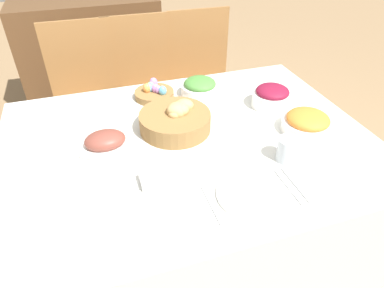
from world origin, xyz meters
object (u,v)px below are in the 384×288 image
object	(u,v)px
chair_far_center	(143,90)
chair_far_right	(203,81)
egg_basket	(154,92)
knife	(288,186)
sideboard	(93,56)
green_salad_bowl	(200,87)
fork	(211,205)
drinking_cup	(288,150)
dinner_plate	(251,195)
spoon	(295,184)
butter_dish	(158,179)
beet_salad_bowl	(272,97)
chair_far_left	(87,98)
bread_basket	(176,119)
ham_platter	(105,141)
carrot_bowl	(307,122)

from	to	relation	value
chair_far_center	chair_far_right	bearing A→B (deg)	1.88
egg_basket	knife	distance (m)	0.84
sideboard	green_salad_bowl	distance (m)	1.53
sideboard	fork	size ratio (longest dim) A/B	6.02
egg_basket	drinking_cup	size ratio (longest dim) A/B	2.09
dinner_plate	spoon	size ratio (longest dim) A/B	1.26
green_salad_bowl	dinner_plate	world-z (taller)	green_salad_bowl
chair_far_center	drinking_cup	bearing A→B (deg)	-71.86
chair_far_right	drinking_cup	size ratio (longest dim) A/B	10.28
spoon	butter_dish	world-z (taller)	butter_dish
sideboard	beet_salad_bowl	size ratio (longest dim) A/B	6.13
chair_far_left	bread_basket	bearing A→B (deg)	-65.80
fork	green_salad_bowl	bearing A→B (deg)	73.93
green_salad_bowl	knife	bearing A→B (deg)	-84.39
fork	egg_basket	bearing A→B (deg)	91.01
spoon	ham_platter	bearing A→B (deg)	144.05
ham_platter	butter_dish	xyz separation A→B (m)	(0.15, -0.28, -0.01)
chair_far_right	knife	xyz separation A→B (m)	(-0.15, -1.31, 0.22)
chair_far_left	fork	bearing A→B (deg)	-74.16
spoon	carrot_bowl	bearing A→B (deg)	51.32
chair_far_left	ham_platter	size ratio (longest dim) A/B	3.79
chair_far_center	bread_basket	distance (m)	0.88
carrot_bowl	butter_dish	bearing A→B (deg)	-169.86
bread_basket	butter_dish	distance (m)	0.35
carrot_bowl	butter_dish	distance (m)	0.70
ham_platter	butter_dish	world-z (taller)	ham_platter
beet_salad_bowl	dinner_plate	size ratio (longest dim) A/B	0.78
dinner_plate	fork	xyz separation A→B (m)	(-0.14, 0.00, -0.00)
egg_basket	ham_platter	size ratio (longest dim) A/B	0.77
green_salad_bowl	butter_dish	bearing A→B (deg)	-121.83
carrot_bowl	drinking_cup	bearing A→B (deg)	-140.85
ham_platter	chair_far_left	bearing A→B (deg)	93.34
sideboard	egg_basket	size ratio (longest dim) A/B	5.78
sideboard	carrot_bowl	world-z (taller)	sideboard
drinking_cup	chair_far_center	bearing A→B (deg)	106.26
sideboard	spoon	distance (m)	2.25
beet_salad_bowl	knife	size ratio (longest dim) A/B	0.98
chair_far_right	knife	world-z (taller)	chair_far_right
ham_platter	beet_salad_bowl	distance (m)	0.80
sideboard	dinner_plate	distance (m)	2.21
green_salad_bowl	carrot_bowl	world-z (taller)	same
knife	egg_basket	bearing A→B (deg)	110.99
ham_platter	carrot_bowl	xyz separation A→B (m)	(0.84, -0.15, 0.02)
knife	spoon	size ratio (longest dim) A/B	1.00
butter_dish	beet_salad_bowl	bearing A→B (deg)	29.24
egg_basket	spoon	size ratio (longest dim) A/B	1.04
beet_salad_bowl	drinking_cup	xyz separation A→B (m)	(-0.14, -0.39, -0.00)
beet_salad_bowl	dinner_plate	distance (m)	0.64
bread_basket	ham_platter	bearing A→B (deg)	-173.67
fork	drinking_cup	world-z (taller)	drinking_cup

